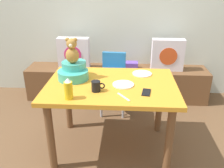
# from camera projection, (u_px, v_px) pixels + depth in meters

# --- Properties ---
(ground_plane) EXTENTS (8.00, 8.00, 0.00)m
(ground_plane) POSITION_uv_depth(u_px,v_px,m) (111.00, 146.00, 2.56)
(ground_plane) COLOR brown
(back_wall) EXTENTS (4.40, 0.10, 2.60)m
(back_wall) POSITION_uv_depth(u_px,v_px,m) (118.00, 6.00, 3.36)
(back_wall) COLOR silver
(back_wall) RESTS_ON ground_plane
(window_bench) EXTENTS (2.60, 0.44, 0.46)m
(window_bench) POSITION_uv_depth(u_px,v_px,m) (116.00, 83.00, 3.55)
(window_bench) COLOR brown
(window_bench) RESTS_ON ground_plane
(pillow_floral_left) EXTENTS (0.44, 0.15, 0.44)m
(pillow_floral_left) POSITION_uv_depth(u_px,v_px,m) (74.00, 53.00, 3.38)
(pillow_floral_left) COLOR silver
(pillow_floral_left) RESTS_ON window_bench
(pillow_floral_right) EXTENTS (0.44, 0.15, 0.44)m
(pillow_floral_right) POSITION_uv_depth(u_px,v_px,m) (168.00, 55.00, 3.31)
(pillow_floral_right) COLOR silver
(pillow_floral_right) RESTS_ON window_bench
(book_stack) EXTENTS (0.20, 0.14, 0.10)m
(book_stack) POSITION_uv_depth(u_px,v_px,m) (131.00, 65.00, 3.42)
(book_stack) COLOR #6A45B0
(book_stack) RESTS_ON window_bench
(dining_table) EXTENTS (1.23, 0.87, 0.74)m
(dining_table) POSITION_uv_depth(u_px,v_px,m) (111.00, 94.00, 2.31)
(dining_table) COLOR orange
(dining_table) RESTS_ON ground_plane
(highchair) EXTENTS (0.34, 0.46, 0.79)m
(highchair) POSITION_uv_depth(u_px,v_px,m) (113.00, 75.00, 3.03)
(highchair) COLOR #2672B2
(highchair) RESTS_ON ground_plane
(infant_seat_teal) EXTENTS (0.30, 0.33, 0.16)m
(infant_seat_teal) POSITION_uv_depth(u_px,v_px,m) (73.00, 72.00, 2.35)
(infant_seat_teal) COLOR teal
(infant_seat_teal) RESTS_ON dining_table
(teddy_bear) EXTENTS (0.13, 0.12, 0.25)m
(teddy_bear) POSITION_uv_depth(u_px,v_px,m) (72.00, 51.00, 2.27)
(teddy_bear) COLOR #A57735
(teddy_bear) RESTS_ON infant_seat_teal
(ketchup_bottle) EXTENTS (0.07, 0.07, 0.18)m
(ketchup_bottle) POSITION_uv_depth(u_px,v_px,m) (68.00, 89.00, 1.94)
(ketchup_bottle) COLOR gold
(ketchup_bottle) RESTS_ON dining_table
(coffee_mug) EXTENTS (0.12, 0.08, 0.09)m
(coffee_mug) POSITION_uv_depth(u_px,v_px,m) (96.00, 86.00, 2.09)
(coffee_mug) COLOR black
(coffee_mug) RESTS_ON dining_table
(dinner_plate_near) EXTENTS (0.20, 0.20, 0.01)m
(dinner_plate_near) POSITION_uv_depth(u_px,v_px,m) (123.00, 85.00, 2.22)
(dinner_plate_near) COLOR white
(dinner_plate_near) RESTS_ON dining_table
(dinner_plate_far) EXTENTS (0.20, 0.20, 0.01)m
(dinner_plate_far) POSITION_uv_depth(u_px,v_px,m) (142.00, 74.00, 2.48)
(dinner_plate_far) COLOR white
(dinner_plate_far) RESTS_ON dining_table
(cell_phone) EXTENTS (0.09, 0.15, 0.01)m
(cell_phone) POSITION_uv_depth(u_px,v_px,m) (146.00, 92.00, 2.08)
(cell_phone) COLOR black
(cell_phone) RESTS_ON dining_table
(table_fork) EXTENTS (0.11, 0.15, 0.01)m
(table_fork) POSITION_uv_depth(u_px,v_px,m) (124.00, 97.00, 2.00)
(table_fork) COLOR silver
(table_fork) RESTS_ON dining_table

